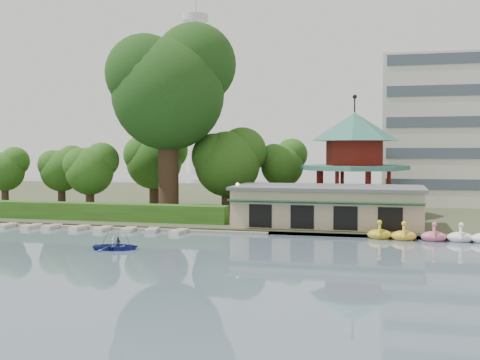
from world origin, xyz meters
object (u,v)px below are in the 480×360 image
(big_tree, at_px, (170,84))
(rowboat_with_passengers, at_px, (116,243))
(dock, at_px, (103,227))
(pavilion, at_px, (354,153))
(boathouse, at_px, (328,205))

(big_tree, distance_m, rowboat_with_passengers, 27.16)
(dock, relative_size, big_tree, 1.52)
(pavilion, height_order, rowboat_with_passengers, pavilion)
(dock, distance_m, boathouse, 22.62)
(dock, xyz_separation_m, pavilion, (24.00, 14.80, 7.36))
(boathouse, xyz_separation_m, big_tree, (-18.82, 6.24, 13.05))
(dock, height_order, pavilion, pavilion)
(big_tree, bearing_deg, rowboat_with_passengers, -80.64)
(big_tree, bearing_deg, dock, -106.09)
(boathouse, relative_size, rowboat_with_passengers, 3.31)
(boathouse, height_order, big_tree, big_tree)
(dock, xyz_separation_m, rowboat_with_passengers, (6.87, -11.39, 0.39))
(rowboat_with_passengers, bearing_deg, big_tree, 99.36)
(rowboat_with_passengers, bearing_deg, pavilion, 56.81)
(pavilion, xyz_separation_m, rowboat_with_passengers, (-17.13, -26.19, -6.97))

